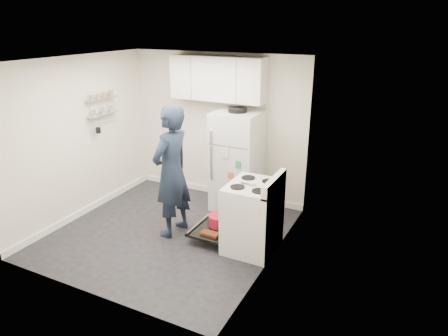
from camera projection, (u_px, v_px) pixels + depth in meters
The scene contains 7 objects.
room at pixel (164, 155), 5.58m from camera, with size 3.21×3.21×2.51m.
electric_range at pixel (252, 217), 5.41m from camera, with size 0.66×0.76×1.10m.
open_oven_door at pixel (217, 224), 5.78m from camera, with size 0.55×0.70×0.24m.
refrigerator at pixel (237, 161), 6.51m from camera, with size 0.72×0.74×1.70m.
upper_cabinets at pixel (218, 78), 6.40m from camera, with size 1.60×0.33×0.70m, color silver.
wall_shelf_rack at pixel (102, 106), 6.42m from camera, with size 0.14×0.60×0.61m.
person at pixel (172, 172), 5.65m from camera, with size 0.70×0.46×1.92m, color #161F31.
Camera 1 is at (3.06, -4.36, 2.97)m, focal length 32.00 mm.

